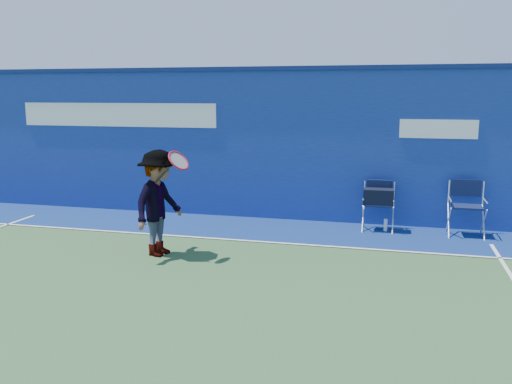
% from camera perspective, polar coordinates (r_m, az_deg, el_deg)
% --- Properties ---
extents(ground, '(80.00, 80.00, 0.00)m').
position_cam_1_polar(ground, '(6.81, -11.46, -11.92)').
color(ground, '#31552D').
rests_on(ground, ground).
extents(stadium_wall, '(24.00, 0.50, 3.08)m').
position_cam_1_polar(stadium_wall, '(11.25, -0.22, 5.23)').
color(stadium_wall, navy).
rests_on(stadium_wall, ground).
extents(out_of_bounds_strip, '(24.00, 1.80, 0.01)m').
position_cam_1_polar(out_of_bounds_strip, '(10.46, -1.71, -3.77)').
color(out_of_bounds_strip, navy).
rests_on(out_of_bounds_strip, ground).
extents(court_lines, '(24.00, 12.00, 0.01)m').
position_cam_1_polar(court_lines, '(7.31, -9.40, -10.16)').
color(court_lines, white).
rests_on(court_lines, out_of_bounds_strip).
extents(directors_chair_left, '(0.55, 0.51, 0.93)m').
position_cam_1_polar(directors_chair_left, '(10.44, 12.74, -1.84)').
color(directors_chair_left, silver).
rests_on(directors_chair_left, ground).
extents(directors_chair_right, '(0.60, 0.53, 1.00)m').
position_cam_1_polar(directors_chair_right, '(10.53, 21.22, -2.65)').
color(directors_chair_right, silver).
rests_on(directors_chair_right, ground).
extents(water_bottle, '(0.07, 0.07, 0.24)m').
position_cam_1_polar(water_bottle, '(10.46, 13.48, -3.41)').
color(water_bottle, silver).
rests_on(water_bottle, ground).
extents(tennis_player, '(0.99, 1.19, 1.70)m').
position_cam_1_polar(tennis_player, '(8.70, -10.18, -1.14)').
color(tennis_player, '#EA4738').
rests_on(tennis_player, ground).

